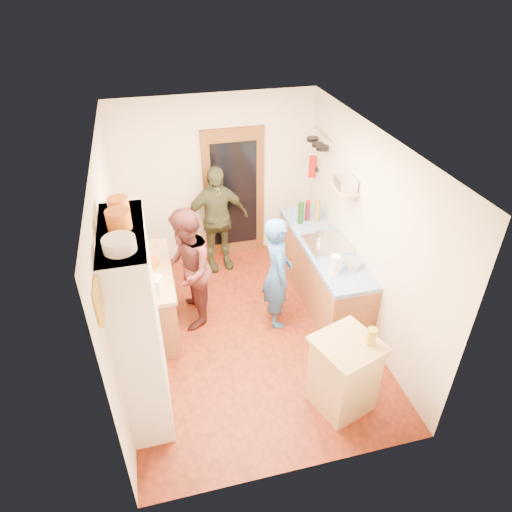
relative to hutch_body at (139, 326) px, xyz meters
name	(u,v)px	position (x,y,z in m)	size (l,w,h in m)	color
floor	(248,332)	(1.30, 0.80, -1.11)	(3.00, 4.00, 0.02)	maroon
ceiling	(246,140)	(1.30, 0.80, 1.51)	(3.00, 4.00, 0.02)	silver
wall_back	(217,180)	(1.30, 2.81, 0.20)	(3.00, 0.02, 2.60)	silver
wall_front	(304,380)	(1.30, -1.21, 0.20)	(3.00, 0.02, 2.60)	silver
wall_left	(114,268)	(-0.21, 0.80, 0.20)	(0.02, 4.00, 2.60)	silver
wall_right	(366,233)	(2.81, 0.80, 0.20)	(0.02, 4.00, 2.60)	silver
door_frame	(234,194)	(1.55, 2.77, -0.05)	(0.95, 0.06, 2.10)	brown
door_glass	(235,195)	(1.55, 2.74, -0.05)	(0.70, 0.02, 1.70)	black
hutch_body	(139,326)	(0.00, 0.00, 0.00)	(0.40, 1.20, 2.20)	silver
hutch_top_shelf	(121,232)	(0.00, 0.00, 1.08)	(0.40, 1.14, 0.04)	silver
plate_stack	(119,244)	(0.00, -0.32, 1.16)	(0.26, 0.26, 0.11)	white
orange_pot_a	(119,219)	(0.00, 0.04, 1.18)	(0.21, 0.21, 0.17)	orange
orange_pot_b	(119,206)	(0.00, 0.30, 1.18)	(0.19, 0.19, 0.17)	orange
left_counter_base	(150,300)	(0.10, 1.25, -0.68)	(0.60, 1.40, 0.85)	#9B6238
left_counter_top	(146,272)	(0.10, 1.25, -0.23)	(0.64, 1.44, 0.05)	tan
toaster	(151,284)	(0.15, 0.81, -0.11)	(0.25, 0.17, 0.19)	white
kettle	(141,273)	(0.05, 1.08, -0.11)	(0.15, 0.15, 0.17)	white
orange_bowl	(151,263)	(0.18, 1.33, -0.16)	(0.19, 0.19, 0.09)	orange
chopping_board	(145,246)	(0.12, 1.82, -0.19)	(0.30, 0.22, 0.03)	tan
right_counter_base	(322,272)	(2.50, 1.30, -0.68)	(0.60, 2.20, 0.84)	#9B6238
right_counter_top	(325,245)	(2.50, 1.30, -0.23)	(0.62, 2.22, 0.06)	#053BA5
hob	(327,244)	(2.50, 1.24, -0.18)	(0.55, 0.58, 0.04)	silver
pot_on_hob	(321,236)	(2.45, 1.33, -0.10)	(0.18, 0.18, 0.12)	silver
bottle_a	(301,213)	(2.35, 1.91, -0.04)	(0.08, 0.08, 0.33)	#143F14
bottle_b	(308,211)	(2.48, 1.98, -0.05)	(0.08, 0.08, 0.31)	#591419
bottle_c	(317,211)	(2.61, 1.93, -0.04)	(0.08, 0.08, 0.32)	olive
paper_towel	(335,265)	(2.35, 0.61, -0.07)	(0.12, 0.12, 0.26)	white
mixing_bowl	(351,265)	(2.60, 0.68, -0.16)	(0.23, 0.23, 0.09)	silver
island_base	(343,376)	(2.02, -0.56, -0.67)	(0.55, 0.55, 0.86)	tan
island_top	(348,345)	(2.02, -0.56, -0.22)	(0.62, 0.62, 0.05)	tan
cutting_board	(341,343)	(1.96, -0.52, -0.21)	(0.35, 0.28, 0.02)	white
oil_jar	(371,336)	(2.23, -0.61, -0.09)	(0.10, 0.10, 0.19)	#AD9E2D
pan_rail	(323,134)	(2.76, 2.33, 0.95)	(0.02, 0.02, 0.65)	silver
pan_hang_a	(322,148)	(2.70, 2.15, 0.82)	(0.18, 0.18, 0.05)	black
pan_hang_b	(317,144)	(2.70, 2.35, 0.80)	(0.16, 0.16, 0.05)	black
pan_hang_c	(312,139)	(2.70, 2.55, 0.81)	(0.17, 0.17, 0.05)	black
wall_shelf	(345,190)	(2.67, 1.25, 0.60)	(0.26, 0.42, 0.03)	tan
radio	(345,183)	(2.67, 1.25, 0.69)	(0.22, 0.30, 0.15)	silver
ext_bracket	(316,169)	(2.77, 2.50, 0.35)	(0.06, 0.10, 0.04)	black
fire_extinguisher	(312,167)	(2.71, 2.50, 0.40)	(0.11, 0.11, 0.32)	red
picture_frame	(99,301)	(-0.18, -0.75, 0.95)	(0.03, 0.25, 0.30)	gold
person_hob	(280,274)	(1.75, 0.93, -0.32)	(0.57, 0.37, 1.57)	#2C5CA3
person_left	(190,268)	(0.65, 1.26, -0.27)	(0.81, 0.63, 1.66)	#4E2120
person_back	(217,219)	(1.21, 2.42, -0.26)	(0.99, 0.41, 1.69)	#383B23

